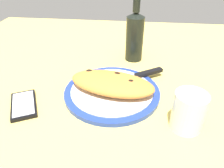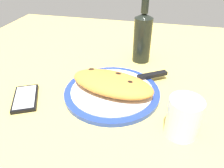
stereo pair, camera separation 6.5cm
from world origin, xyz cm
name	(u,v)px [view 2 (the right image)]	position (x,y,z in cm)	size (l,w,h in cm)	color
ground_plane	(112,98)	(0.00, 0.00, -1.50)	(150.00, 150.00, 3.00)	#EACC60
plate	(112,92)	(0.00, 0.00, 0.82)	(29.71, 29.71, 1.71)	#233D99
calzone	(112,83)	(-0.10, 0.20, 4.03)	(28.30, 17.86, 4.62)	orange
fork	(109,104)	(0.86, -7.50, 1.91)	(15.51, 5.10, 0.40)	silver
knife	(143,77)	(8.68, 8.74, 2.20)	(22.43, 15.25, 1.20)	silver
smartphone	(25,98)	(-24.83, -8.94, 0.56)	(11.83, 14.55, 1.16)	black
water_glass	(183,119)	(20.31, -12.14, 4.48)	(7.91, 7.91, 10.22)	silver
wine_bottle	(142,37)	(5.96, 25.18, 9.97)	(6.86, 6.86, 24.95)	black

